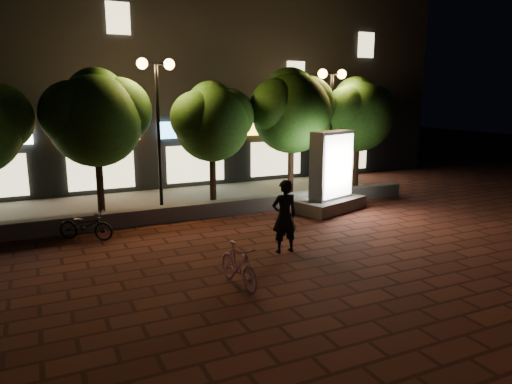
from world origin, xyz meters
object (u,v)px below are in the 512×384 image
tree_right (292,108)px  ad_kiosk (331,179)px  tree_left (97,115)px  street_lamp_left (157,96)px  tree_far_right (358,112)px  tree_mid (212,119)px  scooter_pink (239,265)px  rider (284,216)px  scooter_parked (86,226)px  street_lamp_right (331,99)px

tree_right → ad_kiosk: size_ratio=1.74×
tree_left → street_lamp_left: street_lamp_left is taller
street_lamp_left → ad_kiosk: size_ratio=1.78×
tree_far_right → tree_mid: bearing=-180.0°
scooter_pink → ad_kiosk: bearing=34.8°
scooter_pink → rider: bearing=32.3°
tree_left → scooter_pink: 8.15m
tree_mid → ad_kiosk: bearing=-35.8°
street_lamp_left → tree_right: bearing=2.8°
tree_right → scooter_parked: 9.03m
tree_right → street_lamp_left: street_lamp_left is taller
street_lamp_left → rider: bearing=-71.4°
street_lamp_right → ad_kiosk: size_ratio=1.71×
street_lamp_left → scooter_pink: size_ratio=3.31×
tree_far_right → ad_kiosk: 4.51m
tree_left → tree_right: tree_right is taller
tree_far_right → rider: 9.18m
tree_right → rider: size_ratio=2.60×
tree_mid → scooter_parked: 6.07m
tree_right → ad_kiosk: 3.50m
tree_mid → rider: (-0.18, -5.82, -2.24)m
tree_far_right → scooter_pink: (-8.65, -7.36, -2.90)m
tree_right → scooter_pink: bearing=-126.5°
ad_kiosk → scooter_parked: (-8.29, 0.06, -0.72)m
tree_far_right → ad_kiosk: tree_far_right is taller
tree_far_right → street_lamp_left: street_lamp_left is taller
scooter_pink → rider: rider is taller
tree_right → street_lamp_left: bearing=-177.2°
street_lamp_left → tree_left: bearing=172.3°
tree_mid → scooter_pink: 8.14m
ad_kiosk → rider: size_ratio=1.49×
rider → tree_far_right: bearing=-136.8°
ad_kiosk → tree_left: bearing=161.4°
street_lamp_right → scooter_parked: street_lamp_right is taller
tree_right → street_lamp_left: 5.38m
ad_kiosk → scooter_pink: ad_kiosk is taller
street_lamp_left → scooter_parked: street_lamp_left is taller
ad_kiosk → tree_far_right: bearing=40.0°
tree_right → rider: bearing=-120.9°
tree_left → tree_right: 7.30m
street_lamp_right → scooter_parked: size_ratio=3.10×
tree_left → tree_far_right: bearing=-0.0°
tree_mid → scooter_parked: bearing=-152.8°
tree_mid → scooter_parked: tree_mid is taller
street_lamp_right → scooter_pink: bearing=-135.0°
street_lamp_right → tree_left: bearing=178.3°
tree_left → ad_kiosk: bearing=-18.6°
tree_mid → tree_far_right: bearing=0.0°
scooter_pink → street_lamp_left: bearing=83.4°
street_lamp_right → ad_kiosk: 3.84m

